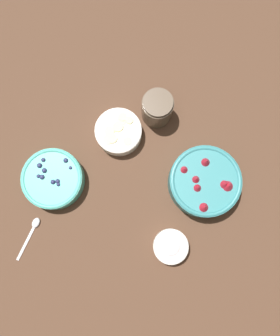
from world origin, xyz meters
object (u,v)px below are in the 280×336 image
Objects in this scene: bowl_bananas at (117,132)px; bowl_cream at (171,246)px; bowl_strawberries at (204,182)px; jar_chocolate at (157,109)px; bowl_blueberries at (53,179)px.

bowl_bananas reaches higher than bowl_cream.
jar_chocolate is at bearing 118.72° from bowl_strawberries.
bowl_blueberries is at bearing 175.74° from bowl_strawberries.
bowl_strawberries is at bearing 58.68° from bowl_cream.
bowl_blueberries is 1.78× the size of bowl_cream.
jar_chocolate reaches higher than bowl_cream.
bowl_bananas is at bearing -154.41° from jar_chocolate.
bowl_strawberries is at bearing -4.26° from bowl_blueberries.
bowl_cream is (0.14, -0.36, -0.00)m from bowl_bananas.
jar_chocolate reaches higher than bowl_blueberries.
bowl_cream is at bearing -68.05° from bowl_bananas.
bowl_cream is at bearing -32.40° from bowl_blueberries.
jar_chocolate is at bearing 92.17° from bowl_cream.
bowl_strawberries is 1.47× the size of bowl_bananas.
jar_chocolate is (-0.02, 0.42, 0.02)m from bowl_cream.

